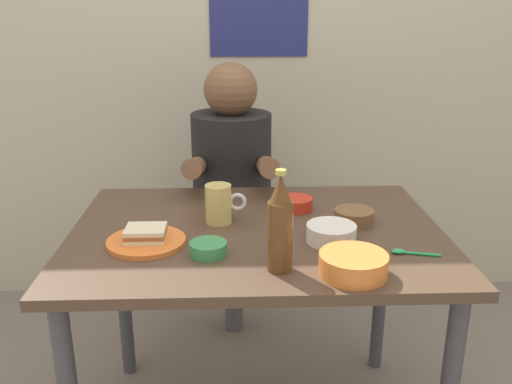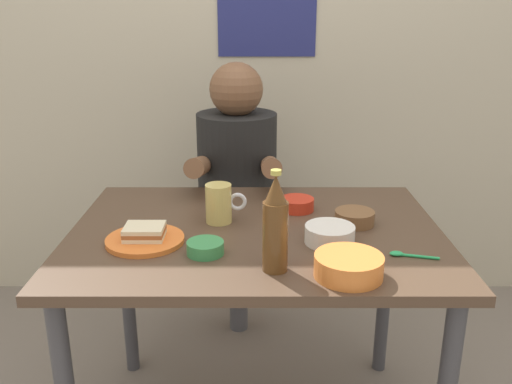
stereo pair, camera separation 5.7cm
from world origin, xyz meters
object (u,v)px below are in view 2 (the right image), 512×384
object	(u,v)px
sandwich	(145,232)
stool	(238,257)
person_seated	(237,164)
plate_orange	(145,240)
rice_bowl_white	(330,233)
beer_mug	(219,203)
dining_table	(256,258)
beer_bottle	(275,226)

from	to	relation	value
sandwich	stool	bearing A→B (deg)	72.07
person_seated	plate_orange	bearing A→B (deg)	-108.19
plate_orange	rice_bowl_white	xyz separation A→B (m)	(0.52, -0.00, 0.02)
sandwich	person_seated	bearing A→B (deg)	71.81
beer_mug	rice_bowl_white	distance (m)	0.36
dining_table	person_seated	xyz separation A→B (m)	(-0.08, 0.62, 0.12)
stool	plate_orange	distance (m)	0.86
sandwich	rice_bowl_white	bearing A→B (deg)	-0.24
plate_orange	person_seated	bearing A→B (deg)	71.81
sandwich	beer_mug	xyz separation A→B (m)	(0.20, 0.15, 0.03)
beer_bottle	person_seated	bearing A→B (deg)	98.01
person_seated	beer_bottle	distance (m)	0.90
beer_bottle	stool	bearing A→B (deg)	97.92
stool	beer_mug	xyz separation A→B (m)	(-0.03, -0.57, 0.45)
sandwich	beer_mug	bearing A→B (deg)	37.70
person_seated	beer_bottle	xyz separation A→B (m)	(0.12, -0.88, 0.09)
sandwich	dining_table	bearing A→B (deg)	17.06
dining_table	beer_bottle	bearing A→B (deg)	-79.84
stool	rice_bowl_white	bearing A→B (deg)	-68.76
stool	beer_mug	bearing A→B (deg)	-93.44
beer_bottle	rice_bowl_white	distance (m)	0.25
dining_table	stool	size ratio (longest dim) A/B	2.44
dining_table	plate_orange	world-z (taller)	plate_orange
dining_table	rice_bowl_white	xyz separation A→B (m)	(0.21, -0.10, 0.12)
stool	beer_bottle	world-z (taller)	beer_bottle
dining_table	beer_mug	distance (m)	0.20
person_seated	beer_mug	size ratio (longest dim) A/B	5.71
stool	beer_bottle	bearing A→B (deg)	-82.08
dining_table	beer_bottle	world-z (taller)	beer_bottle
stool	person_seated	xyz separation A→B (m)	(0.00, -0.01, 0.42)
rice_bowl_white	beer_mug	bearing A→B (deg)	153.65
dining_table	stool	bearing A→B (deg)	96.97
plate_orange	sandwich	bearing A→B (deg)	0.00
sandwich	beer_mug	distance (m)	0.25
stool	sandwich	xyz separation A→B (m)	(-0.23, -0.73, 0.42)
beer_mug	sandwich	bearing A→B (deg)	-142.30
person_seated	beer_mug	distance (m)	0.56
dining_table	sandwich	world-z (taller)	sandwich
stool	plate_orange	world-z (taller)	plate_orange
stool	person_seated	size ratio (longest dim) A/B	0.63
person_seated	rice_bowl_white	size ratio (longest dim) A/B	5.14
plate_orange	beer_bottle	bearing A→B (deg)	-25.23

